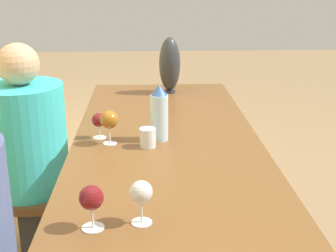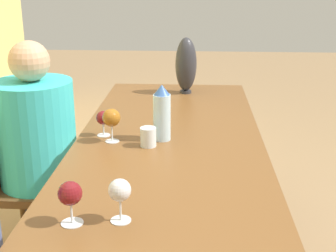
{
  "view_description": "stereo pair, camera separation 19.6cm",
  "coord_description": "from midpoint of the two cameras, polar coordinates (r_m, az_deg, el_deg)",
  "views": [
    {
      "loc": [
        -1.82,
        0.09,
        1.5
      ],
      "look_at": [
        0.03,
        0.0,
        0.87
      ],
      "focal_mm": 50.0,
      "sensor_mm": 36.0,
      "label": 1
    },
    {
      "loc": [
        -1.82,
        -0.11,
        1.5
      ],
      "look_at": [
        0.03,
        0.0,
        0.87
      ],
      "focal_mm": 50.0,
      "sensor_mm": 36.0,
      "label": 2
    }
  ],
  "objects": [
    {
      "name": "water_tumbler",
      "position": [
        2.0,
        -5.31,
        -1.47
      ],
      "size": [
        0.07,
        0.07,
        0.08
      ],
      "color": "silver",
      "rests_on": "dining_table"
    },
    {
      "name": "wine_glass_0",
      "position": [
        2.04,
        -9.95,
        0.67
      ],
      "size": [
        0.08,
        0.08,
        0.15
      ],
      "color": "silver",
      "rests_on": "dining_table"
    },
    {
      "name": "vase",
      "position": [
        2.84,
        -1.78,
        7.47
      ],
      "size": [
        0.13,
        0.13,
        0.34
      ],
      "color": "#2D2D33",
      "rests_on": "dining_table"
    },
    {
      "name": "person_far",
      "position": [
        2.41,
        -18.6,
        -3.65
      ],
      "size": [
        0.39,
        0.39,
        1.18
      ],
      "color": "#2D2D38",
      "rests_on": "ground_plane"
    },
    {
      "name": "wine_glass_3",
      "position": [
        1.4,
        -7.35,
        -8.22
      ],
      "size": [
        0.07,
        0.07,
        0.14
      ],
      "color": "silver",
      "rests_on": "dining_table"
    },
    {
      "name": "water_bottle",
      "position": [
        2.05,
        -3.8,
        1.48
      ],
      "size": [
        0.08,
        0.08,
        0.25
      ],
      "color": "silver",
      "rests_on": "dining_table"
    },
    {
      "name": "wine_glass_4",
      "position": [
        2.12,
        -11.07,
        0.58
      ],
      "size": [
        0.06,
        0.06,
        0.12
      ],
      "color": "silver",
      "rests_on": "dining_table"
    },
    {
      "name": "chair_far",
      "position": [
        2.49,
        -20.11,
        -6.71
      ],
      "size": [
        0.44,
        0.44,
        0.87
      ],
      "color": "brown",
      "rests_on": "ground_plane"
    },
    {
      "name": "dining_table",
      "position": [
        1.99,
        -2.78,
        -5.25
      ],
      "size": [
        2.36,
        0.83,
        0.77
      ],
      "color": "brown",
      "rests_on": "ground_plane"
    },
    {
      "name": "wine_glass_2",
      "position": [
        1.4,
        -13.36,
        -8.73
      ],
      "size": [
        0.07,
        0.07,
        0.14
      ],
      "color": "silver",
      "rests_on": "dining_table"
    }
  ]
}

